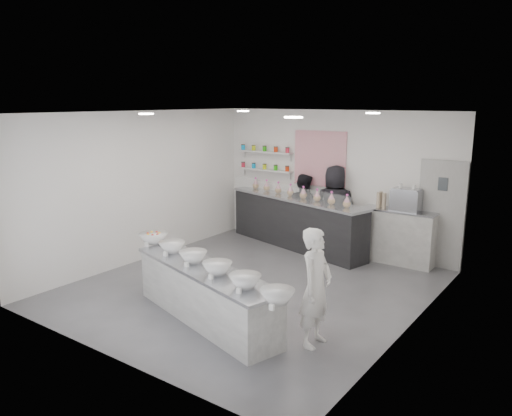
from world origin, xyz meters
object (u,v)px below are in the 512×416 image
(back_bar, at_px, (296,222))
(espresso_ledge, at_px, (398,237))
(prep_counter, at_px, (206,294))
(staff_left, at_px, (303,210))
(staff_right, at_px, (334,208))
(espresso_machine, at_px, (406,200))
(woman_prep, at_px, (316,288))

(back_bar, bearing_deg, espresso_ledge, 20.18)
(prep_counter, relative_size, espresso_ledge, 2.04)
(staff_left, xyz_separation_m, staff_right, (0.78, 0.00, 0.13))
(espresso_machine, bearing_deg, back_bar, -174.49)
(staff_left, bearing_deg, espresso_ledge, -173.55)
(back_bar, xyz_separation_m, staff_right, (0.79, 0.25, 0.37))
(staff_left, bearing_deg, espresso_machine, -173.51)
(prep_counter, height_order, staff_left, staff_left)
(espresso_ledge, bearing_deg, staff_left, 179.38)
(staff_right, bearing_deg, espresso_machine, 158.27)
(back_bar, distance_m, espresso_machine, 2.47)
(woman_prep, bearing_deg, staff_right, 21.61)
(prep_counter, distance_m, staff_right, 4.31)
(staff_left, distance_m, staff_right, 0.79)
(woman_prep, height_order, staff_right, staff_right)
(espresso_machine, height_order, staff_right, staff_right)
(woman_prep, bearing_deg, back_bar, 32.15)
(back_bar, distance_m, woman_prep, 4.53)
(back_bar, bearing_deg, woman_prep, -41.24)
(back_bar, height_order, espresso_machine, espresso_machine)
(back_bar, xyz_separation_m, staff_left, (0.02, 0.25, 0.24))
(prep_counter, height_order, espresso_ledge, espresso_ledge)
(espresso_machine, distance_m, staff_right, 1.59)
(back_bar, xyz_separation_m, woman_prep, (2.56, -3.73, 0.24))
(espresso_machine, bearing_deg, espresso_ledge, 180.00)
(staff_left, relative_size, staff_right, 0.86)
(prep_counter, bearing_deg, back_bar, 118.65)
(back_bar, relative_size, staff_right, 1.94)
(espresso_ledge, xyz_separation_m, woman_prep, (0.34, -3.96, 0.26))
(prep_counter, bearing_deg, espresso_ledge, 88.90)
(woman_prep, height_order, staff_left, staff_left)
(espresso_machine, height_order, woman_prep, woman_prep)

